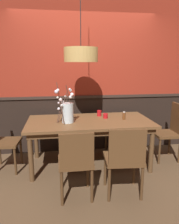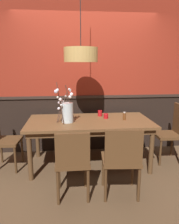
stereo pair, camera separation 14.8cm
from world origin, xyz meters
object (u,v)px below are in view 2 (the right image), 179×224
Objects in this scene: chair_head_west_end at (2,138)px; chair_far_side_left at (70,120)px; condiment_bottle at (124,116)px; pendant_lamp at (81,55)px; chair_far_side_right at (98,121)px; candle_holder_nearer_edge at (106,116)px; chair_head_east_end at (172,130)px; candle_holder_nearer_center at (100,113)px; vase_with_blossoms at (67,112)px; chair_near_side_right at (122,158)px; dining_table at (90,125)px; chair_near_side_left at (73,160)px.

chair_far_side_left is at bearing 40.01° from chair_head_west_end.
pendant_lamp is at bearing 178.98° from condiment_bottle.
chair_far_side_right is 0.68× the size of pendant_lamp.
pendant_lamp reaches higher than candle_holder_nearer_edge.
chair_head_east_end is 9.95× the size of candle_holder_nearer_center.
vase_with_blossoms reaches higher than chair_far_side_right.
chair_far_side_right is (1.63, 0.85, -0.00)m from chair_head_west_end.
candle_holder_nearer_center is at bearing 168.02° from chair_head_east_end.
chair_head_east_end is at bearing -11.98° from candle_holder_nearer_center.
chair_near_side_right is 1.01× the size of chair_head_west_end.
vase_with_blossoms is at bearing 127.45° from chair_near_side_right.
dining_table is 2.03× the size of chair_far_side_left.
condiment_bottle is at bearing -40.11° from candle_holder_nearer_center.
candle_holder_nearer_edge is 0.06× the size of pendant_lamp.
dining_table is at bearing 177.16° from condiment_bottle.
chair_head_west_end reaches higher than chair_far_side_right.
chair_near_side_right is at bearing -29.37° from chair_head_west_end.
vase_with_blossoms is 0.91m from condiment_bottle.
chair_near_side_left is at bearing -108.23° from dining_table.
dining_table is 2.20× the size of chair_near_side_left.
chair_far_side_left reaches higher than chair_far_side_right.
chair_far_side_left reaches higher than condiment_bottle.
chair_far_side_right is 1.00m from condiment_bottle.
vase_with_blossoms is (-0.05, -0.99, 0.39)m from chair_far_side_left.
chair_near_side_left reaches higher than dining_table.
condiment_bottle is (0.56, -0.03, 0.14)m from dining_table.
chair_head_west_end is (-1.37, 0.02, -0.17)m from dining_table.
chair_head_east_end reaches higher than dining_table.
chair_far_side_left is 0.98× the size of chair_head_east_end.
chair_far_side_right is at bearing -4.39° from chair_far_side_left.
chair_near_side_right is 6.92× the size of condiment_bottle.
pendant_lamp is (-0.69, 0.01, 0.94)m from condiment_bottle.
chair_near_side_left is (-0.55, -1.77, 0.00)m from chair_far_side_right.
chair_near_side_right reaches higher than dining_table.
candle_holder_nearer_center is (0.50, 1.16, 0.30)m from chair_near_side_left.
chair_near_side_left is at bearing 178.03° from chair_near_side_right.
chair_near_side_right is at bearing -64.55° from pendant_lamp.
candle_holder_nearer_edge is 1.05m from pendant_lamp.
chair_head_west_end is 1.42m from chair_near_side_left.
chair_head_east_end is at bearing 1.06° from pendant_lamp.
vase_with_blossoms reaches higher than chair_far_side_left.
chair_near_side_right is 1.05m from candle_holder_nearer_edge.
chair_far_side_right is (0.26, 0.88, -0.17)m from dining_table.
chair_far_side_left is at bearing 87.24° from vase_with_blossoms.
chair_far_side_left is 1.93m from chair_head_east_end.
chair_far_side_right is at bearing 142.85° from chair_head_east_end.
chair_far_side_right is at bearing 72.73° from chair_near_side_left.
chair_head_west_end is at bearing 150.63° from chair_near_side_right.
vase_with_blossoms reaches higher than chair_head_west_end.
pendant_lamp reaches higher than condiment_bottle.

